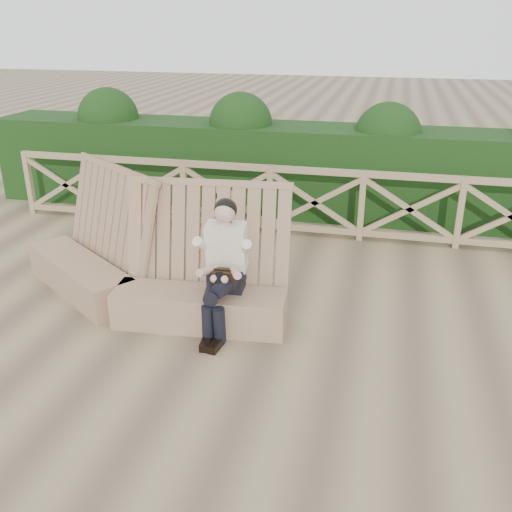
# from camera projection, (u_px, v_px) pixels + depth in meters

# --- Properties ---
(ground) EXTENTS (60.00, 60.00, 0.00)m
(ground) POSITION_uv_depth(u_px,v_px,m) (265.00, 352.00, 5.91)
(ground) COLOR brown
(ground) RESTS_ON ground
(bench) EXTENTS (3.64, 1.76, 1.55)m
(bench) POSITION_uv_depth(u_px,v_px,m) (140.00, 275.00, 6.76)
(bench) COLOR #806149
(bench) RESTS_ON ground
(woman) EXTENTS (0.45, 0.94, 1.46)m
(woman) POSITION_uv_depth(u_px,v_px,m) (224.00, 263.00, 6.14)
(woman) COLOR black
(woman) RESTS_ON ground
(guardrail) EXTENTS (10.10, 0.09, 1.10)m
(guardrail) POSITION_uv_depth(u_px,v_px,m) (315.00, 202.00, 8.84)
(guardrail) COLOR #80654A
(guardrail) RESTS_ON ground
(hedge) EXTENTS (12.00, 1.20, 1.50)m
(hedge) POSITION_uv_depth(u_px,v_px,m) (325.00, 171.00, 9.84)
(hedge) COLOR black
(hedge) RESTS_ON ground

